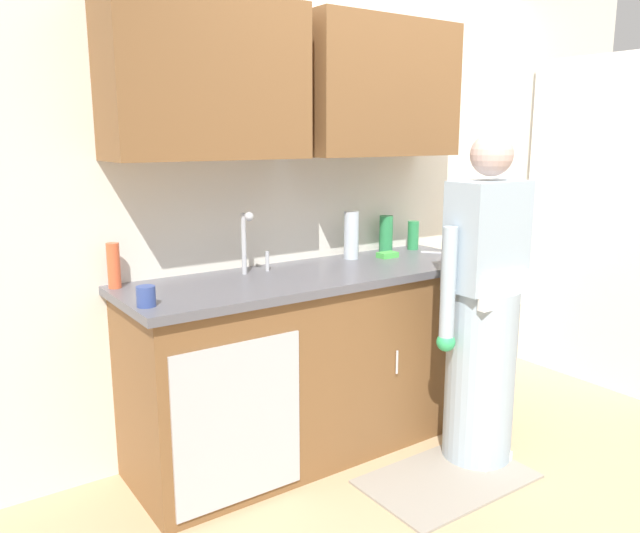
{
  "coord_description": "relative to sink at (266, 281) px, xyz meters",
  "views": [
    {
      "loc": [
        -2.29,
        -1.84,
        1.6
      ],
      "look_at": [
        -0.62,
        0.55,
        1.0
      ],
      "focal_mm": 35.35,
      "sensor_mm": 36.0,
      "label": 1
    }
  ],
  "objects": [
    {
      "name": "ground_plane",
      "position": [
        0.83,
        -0.71,
        -0.93
      ],
      "size": [
        9.0,
        9.0,
        0.0
      ],
      "primitive_type": "plane",
      "color": "tan"
    },
    {
      "name": "kitchen_wall_with_uppers",
      "position": [
        0.69,
        0.29,
        0.55
      ],
      "size": [
        4.8,
        0.44,
        2.7
      ],
      "color": "silver",
      "rests_on": "ground"
    },
    {
      "name": "closet_door_panel",
      "position": [
        2.28,
        -0.31,
        0.12
      ],
      "size": [
        0.04,
        1.1,
        2.1
      ],
      "primitive_type": "cube",
      "rotation": [
        0.0,
        0.0,
        1.57
      ],
      "color": "silver",
      "rests_on": "ground"
    },
    {
      "name": "counter_cabinet",
      "position": [
        0.28,
        -0.01,
        -0.48
      ],
      "size": [
        1.9,
        0.62,
        0.9
      ],
      "color": "brown",
      "rests_on": "ground"
    },
    {
      "name": "countertop",
      "position": [
        0.28,
        -0.01,
        -0.01
      ],
      "size": [
        1.96,
        0.66,
        0.04
      ],
      "primitive_type": "cube",
      "color": "#595960",
      "rests_on": "counter_cabinet"
    },
    {
      "name": "sink",
      "position": [
        0.0,
        0.0,
        0.0
      ],
      "size": [
        0.5,
        0.36,
        0.35
      ],
      "color": "#B7BABF",
      "rests_on": "counter_cabinet"
    },
    {
      "name": "person_at_sink",
      "position": [
        0.88,
        -0.58,
        -0.23
      ],
      "size": [
        0.55,
        0.34,
        1.62
      ],
      "color": "white",
      "rests_on": "ground"
    },
    {
      "name": "floor_mat",
      "position": [
        0.59,
        -0.66,
        -0.92
      ],
      "size": [
        0.8,
        0.5,
        0.01
      ],
      "primitive_type": "cube",
      "color": "gray",
      "rests_on": "ground"
    },
    {
      "name": "bottle_water_short",
      "position": [
        -0.65,
        0.22,
        0.12
      ],
      "size": [
        0.06,
        0.06,
        0.2
      ],
      "primitive_type": "cylinder",
      "color": "#E05933",
      "rests_on": "countertop"
    },
    {
      "name": "bottle_water_tall",
      "position": [
        0.63,
        0.16,
        0.14
      ],
      "size": [
        0.08,
        0.08,
        0.26
      ],
      "primitive_type": "cylinder",
      "color": "silver",
      "rests_on": "countertop"
    },
    {
      "name": "bottle_dish_liquid",
      "position": [
        0.93,
        0.21,
        0.12
      ],
      "size": [
        0.08,
        0.08,
        0.21
      ],
      "primitive_type": "cylinder",
      "color": "#2D8C4C",
      "rests_on": "countertop"
    },
    {
      "name": "bottle_soap",
      "position": [
        1.11,
        0.18,
        0.1
      ],
      "size": [
        0.07,
        0.07,
        0.17
      ],
      "primitive_type": "cylinder",
      "color": "#2D8C4C",
      "rests_on": "countertop"
    },
    {
      "name": "cup_by_sink",
      "position": [
        -0.64,
        -0.17,
        0.06
      ],
      "size": [
        0.08,
        0.08,
        0.08
      ],
      "primitive_type": "cylinder",
      "color": "#33478C",
      "rests_on": "countertop"
    },
    {
      "name": "knife_on_counter",
      "position": [
        1.17,
        -0.01,
        0.02
      ],
      "size": [
        0.18,
        0.2,
        0.01
      ],
      "primitive_type": "cube",
      "rotation": [
        0.0,
        0.0,
        5.43
      ],
      "color": "silver",
      "rests_on": "countertop"
    },
    {
      "name": "sponge",
      "position": [
        0.82,
        0.07,
        0.03
      ],
      "size": [
        0.11,
        0.07,
        0.03
      ],
      "primitive_type": "cube",
      "color": "#4CBF4C",
      "rests_on": "countertop"
    }
  ]
}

